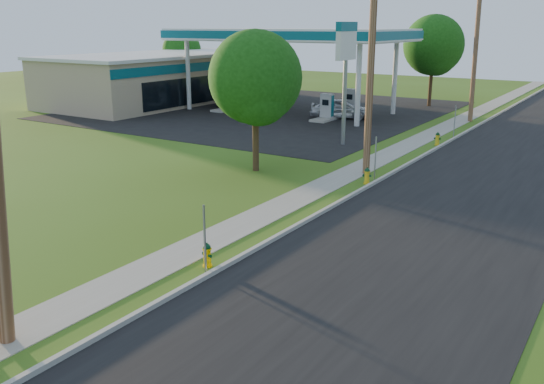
# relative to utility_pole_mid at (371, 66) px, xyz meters

# --- Properties ---
(ground_plane) EXTENTS (140.00, 140.00, 0.00)m
(ground_plane) POSITION_rel_utility_pole_mid_xyz_m (0.60, -17.00, -4.95)
(ground_plane) COLOR #385812
(ground_plane) RESTS_ON ground
(road) EXTENTS (8.00, 120.00, 0.02)m
(road) POSITION_rel_utility_pole_mid_xyz_m (5.10, -7.00, -4.94)
(road) COLOR black
(road) RESTS_ON ground
(curb) EXTENTS (0.15, 120.00, 0.15)m
(curb) POSITION_rel_utility_pole_mid_xyz_m (1.10, -7.00, -4.88)
(curb) COLOR #A5A298
(curb) RESTS_ON ground
(sidewalk) EXTENTS (1.50, 120.00, 0.03)m
(sidewalk) POSITION_rel_utility_pole_mid_xyz_m (-0.65, -7.00, -4.94)
(sidewalk) COLOR gray
(sidewalk) RESTS_ON ground
(forecourt) EXTENTS (26.00, 28.00, 0.02)m
(forecourt) POSITION_rel_utility_pole_mid_xyz_m (-15.40, 15.00, -4.94)
(forecourt) COLOR black
(forecourt) RESTS_ON ground
(utility_pole_mid) EXTENTS (1.40, 0.32, 9.80)m
(utility_pole_mid) POSITION_rel_utility_pole_mid_xyz_m (0.00, 0.00, 0.00)
(utility_pole_mid) COLOR brown
(utility_pole_mid) RESTS_ON ground
(utility_pole_far) EXTENTS (1.40, 0.32, 9.50)m
(utility_pole_far) POSITION_rel_utility_pole_mid_xyz_m (0.00, 18.00, -0.15)
(utility_pole_far) COLOR brown
(utility_pole_far) RESTS_ON ground
(sign_post_near) EXTENTS (0.05, 0.04, 2.00)m
(sign_post_near) POSITION_rel_utility_pole_mid_xyz_m (0.85, -12.80, -3.95)
(sign_post_near) COLOR gray
(sign_post_near) RESTS_ON ground
(sign_post_mid) EXTENTS (0.05, 0.04, 2.00)m
(sign_post_mid) POSITION_rel_utility_pole_mid_xyz_m (0.85, -1.00, -3.95)
(sign_post_mid) COLOR gray
(sign_post_mid) RESTS_ON ground
(sign_post_far) EXTENTS (0.05, 0.04, 2.00)m
(sign_post_far) POSITION_rel_utility_pole_mid_xyz_m (0.85, 11.20, -3.95)
(sign_post_far) COLOR gray
(sign_post_far) RESTS_ON ground
(gas_canopy) EXTENTS (18.18, 9.18, 6.40)m
(gas_canopy) POSITION_rel_utility_pole_mid_xyz_m (-13.40, 15.00, 0.94)
(gas_canopy) COLOR silver
(gas_canopy) RESTS_ON ground
(fuel_pump_nw) EXTENTS (1.20, 3.20, 1.90)m
(fuel_pump_nw) POSITION_rel_utility_pole_mid_xyz_m (-17.90, 13.00, -4.23)
(fuel_pump_nw) COLOR #A5A298
(fuel_pump_nw) RESTS_ON ground
(fuel_pump_ne) EXTENTS (1.20, 3.20, 1.90)m
(fuel_pump_ne) POSITION_rel_utility_pole_mid_xyz_m (-8.90, 13.00, -4.23)
(fuel_pump_ne) COLOR #A5A298
(fuel_pump_ne) RESTS_ON ground
(fuel_pump_sw) EXTENTS (1.20, 3.20, 1.90)m
(fuel_pump_sw) POSITION_rel_utility_pole_mid_xyz_m (-17.90, 17.00, -4.23)
(fuel_pump_sw) COLOR #A5A298
(fuel_pump_sw) RESTS_ON ground
(fuel_pump_se) EXTENTS (1.20, 3.20, 1.90)m
(fuel_pump_se) POSITION_rel_utility_pole_mid_xyz_m (-8.90, 17.00, -4.23)
(fuel_pump_se) COLOR #A5A298
(fuel_pump_se) RESTS_ON ground
(convenience_store) EXTENTS (10.40, 22.40, 4.25)m
(convenience_store) POSITION_rel_utility_pole_mid_xyz_m (-26.38, 15.00, -2.82)
(convenience_store) COLOR tan
(convenience_store) RESTS_ON ground
(price_pylon) EXTENTS (0.34, 2.04, 6.85)m
(price_pylon) POSITION_rel_utility_pole_mid_xyz_m (-3.90, 5.50, 0.48)
(price_pylon) COLOR gray
(price_pylon) RESTS_ON ground
(tree_verge) EXTENTS (4.31, 4.31, 6.54)m
(tree_verge) POSITION_rel_utility_pole_mid_xyz_m (-4.57, -2.36, -0.75)
(tree_verge) COLOR #3B2C1C
(tree_verge) RESTS_ON ground
(tree_lot) EXTENTS (4.99, 4.99, 7.56)m
(tree_lot) POSITION_rel_utility_pole_mid_xyz_m (-4.94, 24.34, -0.09)
(tree_lot) COLOR #3B2C1C
(tree_lot) RESTS_ON ground
(tree_back) EXTENTS (4.05, 4.05, 6.14)m
(tree_back) POSITION_rel_utility_pole_mid_xyz_m (-31.16, 22.65, -1.00)
(tree_back) COLOR #3B2C1C
(tree_back) RESTS_ON ground
(hydrant_near) EXTENTS (0.38, 0.34, 0.73)m
(hydrant_near) POSITION_rel_utility_pole_mid_xyz_m (0.60, -12.43, -4.60)
(hydrant_near) COLOR #F0B700
(hydrant_near) RESTS_ON ground
(hydrant_mid) EXTENTS (0.39, 0.35, 0.75)m
(hydrant_mid) POSITION_rel_utility_pole_mid_xyz_m (0.78, -1.66, -4.59)
(hydrant_mid) COLOR yellow
(hydrant_mid) RESTS_ON ground
(hydrant_far) EXTENTS (0.40, 0.36, 0.77)m
(hydrant_far) POSITION_rel_utility_pole_mid_xyz_m (0.74, 8.32, -4.58)
(hydrant_far) COLOR gold
(hydrant_far) RESTS_ON ground
(car_red) EXTENTS (5.36, 3.25, 1.39)m
(car_red) POSITION_rel_utility_pole_mid_xyz_m (-17.65, 15.16, -4.26)
(car_red) COLOR maroon
(car_red) RESTS_ON ground
(car_silver) EXTENTS (4.73, 3.25, 1.49)m
(car_silver) POSITION_rel_utility_pole_mid_xyz_m (-8.39, 14.17, -4.21)
(car_silver) COLOR silver
(car_silver) RESTS_ON ground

